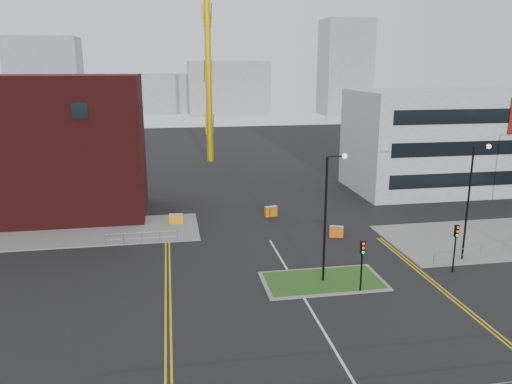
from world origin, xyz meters
TOP-DOWN VIEW (x-y plane):
  - ground at (0.00, 0.00)m, footprint 200.00×200.00m
  - pavement_left at (-20.00, 22.00)m, footprint 28.00×8.00m
  - island_kerb at (2.00, 8.00)m, footprint 8.60×4.60m
  - grass_island at (2.00, 8.00)m, footprint 8.00×4.00m
  - brick_building at (-22.97, 28.00)m, footprint 24.20×10.07m
  - office_block at (26.01, 31.97)m, footprint 25.00×12.20m
  - streetlamp_island at (2.22, 8.00)m, footprint 1.46×0.36m
  - streetlamp_right_near at (14.22, 10.00)m, footprint 1.46×0.36m
  - traffic_light_island at (4.00, 5.98)m, footprint 0.28×0.33m
  - traffic_light_right at (12.00, 7.98)m, footprint 0.28×0.33m
  - railing_left at (-11.00, 18.00)m, footprint 6.05×0.05m
  - centre_line at (0.00, 2.00)m, footprint 0.15×30.00m
  - yellow_left_a at (-9.00, 10.00)m, footprint 0.12×24.00m
  - yellow_left_b at (-8.70, 10.00)m, footprint 0.12×24.00m
  - yellow_right_a at (9.50, 6.00)m, footprint 0.12×20.00m
  - yellow_right_b at (9.80, 6.00)m, footprint 0.12×20.00m
  - skyline_a at (-40.00, 120.00)m, footprint 18.00×12.00m
  - skyline_b at (10.00, 130.00)m, footprint 24.00×12.00m
  - skyline_c at (45.00, 125.00)m, footprint 14.00×12.00m
  - skyline_d at (-8.00, 140.00)m, footprint 30.00×12.00m
  - barrier_left at (-8.00, 22.86)m, footprint 1.31×0.51m
  - barrier_mid at (1.50, 24.00)m, footprint 1.32×0.69m
  - barrier_right at (6.00, 16.87)m, footprint 1.27×0.77m

SIDE VIEW (x-z plane):
  - ground at x=0.00m, z-range 0.00..0.00m
  - centre_line at x=0.00m, z-range 0.00..0.01m
  - yellow_left_a at x=-9.00m, z-range 0.00..0.01m
  - yellow_left_b at x=-8.70m, z-range 0.00..0.01m
  - yellow_right_a at x=9.50m, z-range 0.00..0.01m
  - yellow_right_b at x=9.80m, z-range 0.00..0.01m
  - island_kerb at x=2.00m, z-range 0.00..0.08m
  - pavement_left at x=-20.00m, z-range 0.00..0.12m
  - grass_island at x=2.00m, z-range 0.00..0.12m
  - barrier_right at x=6.00m, z-range 0.04..1.06m
  - barrier_mid at x=1.50m, z-range 0.05..1.10m
  - barrier_left at x=-8.00m, z-range 0.05..1.13m
  - railing_left at x=-11.00m, z-range 0.19..1.29m
  - traffic_light_island at x=4.00m, z-range 0.74..4.39m
  - traffic_light_right at x=12.00m, z-range 0.74..4.39m
  - streetlamp_island at x=2.22m, z-range 0.82..10.00m
  - streetlamp_right_near at x=14.22m, z-range 0.82..10.00m
  - skyline_d at x=-8.00m, z-range 0.00..12.00m
  - office_block at x=26.01m, z-range 0.00..12.00m
  - brick_building at x=-22.97m, z-range -0.27..13.97m
  - skyline_b at x=10.00m, z-range 0.00..16.00m
  - skyline_a at x=-40.00m, z-range 0.00..22.00m
  - skyline_c at x=45.00m, z-range 0.00..28.00m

